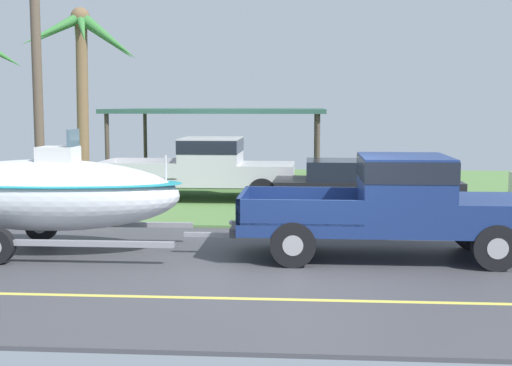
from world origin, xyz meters
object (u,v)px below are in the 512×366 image
at_px(boat_on_trailer, 45,194).
at_px(parked_pickup_background, 210,166).
at_px(pickup_truck_towing, 402,202).
at_px(utility_pole, 36,37).
at_px(carport_awning, 221,112).
at_px(parked_sedan_far, 364,187).
at_px(palm_tree_near_right, 85,55).

bearing_deg(boat_on_trailer, parked_pickup_background, 73.10).
bearing_deg(pickup_truck_towing, utility_pole, 154.30).
bearing_deg(carport_awning, parked_sedan_far, -52.34).
height_order(parked_pickup_background, carport_awning, carport_awning).
height_order(pickup_truck_towing, utility_pole, utility_pole).
bearing_deg(parked_sedan_far, pickup_truck_towing, -87.28).
distance_m(pickup_truck_towing, palm_tree_near_right, 11.20).
relative_size(pickup_truck_towing, parked_pickup_background, 0.95).
xyz_separation_m(carport_awning, utility_pole, (-3.67, -7.04, 1.90)).
relative_size(boat_on_trailer, utility_pole, 0.75).
xyz_separation_m(pickup_truck_towing, palm_tree_near_right, (-8.13, 7.01, 3.18)).
height_order(boat_on_trailer, carport_awning, carport_awning).
bearing_deg(parked_sedan_far, boat_on_trailer, -140.57).
height_order(pickup_truck_towing, parked_pickup_background, pickup_truck_towing).
xyz_separation_m(pickup_truck_towing, boat_on_trailer, (-6.71, -0.00, 0.08)).
xyz_separation_m(palm_tree_near_right, utility_pole, (-0.24, -2.98, 0.23)).
distance_m(carport_awning, utility_pole, 8.17).
distance_m(boat_on_trailer, utility_pole, 5.49).
height_order(boat_on_trailer, parked_sedan_far, boat_on_trailer).
xyz_separation_m(boat_on_trailer, palm_tree_near_right, (-1.42, 7.01, 3.10)).
distance_m(boat_on_trailer, carport_awning, 11.35).
relative_size(parked_pickup_background, palm_tree_near_right, 1.04).
height_order(parked_pickup_background, utility_pole, utility_pole).
relative_size(palm_tree_near_right, utility_pole, 0.65).
bearing_deg(parked_pickup_background, carport_awning, 92.32).
bearing_deg(parked_pickup_background, boat_on_trailer, -106.90).
distance_m(parked_sedan_far, palm_tree_near_right, 8.81).
bearing_deg(pickup_truck_towing, parked_sedan_far, 92.72).
bearing_deg(carport_awning, utility_pole, -117.55).
height_order(boat_on_trailer, parked_pickup_background, boat_on_trailer).
relative_size(carport_awning, utility_pole, 0.82).
distance_m(parked_pickup_background, utility_pole, 6.00).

